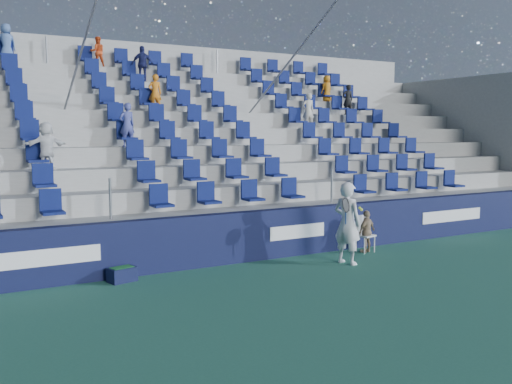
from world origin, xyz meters
The scene contains 7 objects.
ground centered at (0.00, 0.00, 0.00)m, with size 70.00×70.00×0.00m, color #2C674F.
sponsor_wall centered at (0.00, 3.15, 0.60)m, with size 24.00×0.32×1.20m.
grandstand centered at (-0.01, 8.24, 2.13)m, with size 24.00×8.17×6.63m.
tennis_player centered at (2.06, 1.73, 0.97)m, with size 0.73×0.81×1.94m.
line_judge_chair centered at (3.31, 2.65, 0.53)m, with size 0.49×0.50×0.93m.
line_judge centered at (3.31, 2.50, 0.54)m, with size 0.64×0.27×1.09m, color tan.
ball_bin centered at (-3.03, 2.75, 0.17)m, with size 0.62×0.48×0.31m.
Camera 1 is at (-6.31, -8.69, 3.11)m, focal length 40.00 mm.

